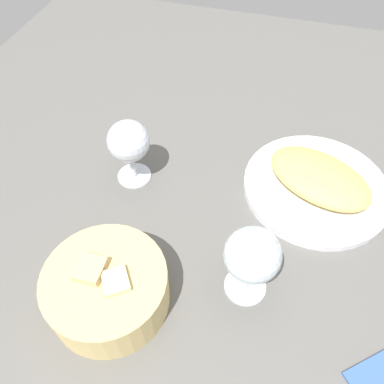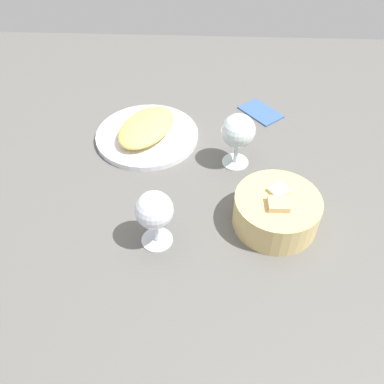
# 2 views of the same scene
# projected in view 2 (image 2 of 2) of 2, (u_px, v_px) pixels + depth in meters

# --- Properties ---
(ground_plane) EXTENTS (1.40, 1.40, 0.02)m
(ground_plane) POSITION_uv_depth(u_px,v_px,m) (178.00, 173.00, 0.94)
(ground_plane) COLOR #5D5B57
(plate) EXTENTS (0.25, 0.25, 0.01)m
(plate) POSITION_uv_depth(u_px,v_px,m) (147.00, 136.00, 1.01)
(plate) COLOR white
(plate) RESTS_ON ground_plane
(omelette) EXTENTS (0.22, 0.18, 0.04)m
(omelette) POSITION_uv_depth(u_px,v_px,m) (146.00, 127.00, 0.99)
(omelette) COLOR #E3C163
(omelette) RESTS_ON plate
(lettuce_garnish) EXTENTS (0.05, 0.05, 0.01)m
(lettuce_garnish) POSITION_uv_depth(u_px,v_px,m) (156.00, 117.00, 1.05)
(lettuce_garnish) COLOR #4A8435
(lettuce_garnish) RESTS_ON plate
(bread_basket) EXTENTS (0.17, 0.17, 0.08)m
(bread_basket) POSITION_uv_depth(u_px,v_px,m) (276.00, 211.00, 0.80)
(bread_basket) COLOR #D5B976
(bread_basket) RESTS_ON ground_plane
(wine_glass_near) EXTENTS (0.07, 0.07, 0.12)m
(wine_glass_near) POSITION_uv_depth(u_px,v_px,m) (154.00, 212.00, 0.73)
(wine_glass_near) COLOR silver
(wine_glass_near) RESTS_ON ground_plane
(wine_glass_far) EXTENTS (0.08, 0.08, 0.13)m
(wine_glass_far) POSITION_uv_depth(u_px,v_px,m) (238.00, 132.00, 0.89)
(wine_glass_far) COLOR silver
(wine_glass_far) RESTS_ON ground_plane
(folded_napkin) EXTENTS (0.13, 0.12, 0.01)m
(folded_napkin) POSITION_uv_depth(u_px,v_px,m) (261.00, 111.00, 1.09)
(folded_napkin) COLOR #3A5E9E
(folded_napkin) RESTS_ON ground_plane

